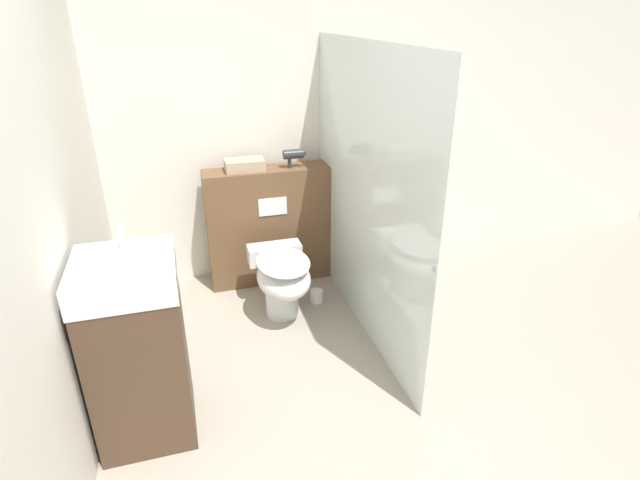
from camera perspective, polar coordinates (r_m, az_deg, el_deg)
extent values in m
plane|color=#9E9384|center=(2.78, 6.12, -23.45)|extent=(12.00, 12.00, 0.00)
cube|color=silver|center=(4.06, -5.16, 13.15)|extent=(8.00, 0.06, 2.50)
cube|color=silver|center=(1.96, -32.15, -3.95)|extent=(0.06, 8.00, 2.50)
cube|color=brown|center=(4.06, -5.67, 1.68)|extent=(1.01, 0.25, 0.96)
cube|color=white|center=(3.86, -5.42, 3.82)|extent=(0.22, 0.01, 0.14)
cube|color=silver|center=(3.28, 5.02, 4.98)|extent=(0.01, 2.01, 1.92)
sphere|color=#B2B2B7|center=(2.49, 13.02, -3.28)|extent=(0.04, 0.04, 0.04)
cylinder|color=white|center=(3.70, -4.39, -6.21)|extent=(0.24, 0.24, 0.33)
ellipsoid|color=white|center=(3.53, -4.17, -4.31)|extent=(0.37, 0.52, 0.23)
ellipsoid|color=white|center=(3.47, -4.23, -2.48)|extent=(0.37, 0.51, 0.02)
cube|color=white|center=(3.77, -5.22, -1.50)|extent=(0.40, 0.15, 0.14)
cube|color=#473323|center=(2.78, -19.84, -12.90)|extent=(0.46, 0.48, 0.87)
cube|color=white|center=(2.51, -21.50, -3.63)|extent=(0.47, 0.49, 0.14)
cylinder|color=silver|center=(2.57, -21.82, 0.50)|extent=(0.02, 0.02, 0.14)
cylinder|color=#2D2D33|center=(3.88, -3.09, 9.78)|extent=(0.15, 0.07, 0.07)
cone|color=#2D2D33|center=(3.90, -1.76, 9.89)|extent=(0.03, 0.06, 0.06)
cylinder|color=#2D2D33|center=(3.88, -3.51, 8.93)|extent=(0.03, 0.03, 0.10)
cube|color=tan|center=(3.86, -8.62, 8.49)|extent=(0.29, 0.18, 0.08)
cylinder|color=white|center=(3.89, -0.40, -6.41)|extent=(0.10, 0.10, 0.10)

